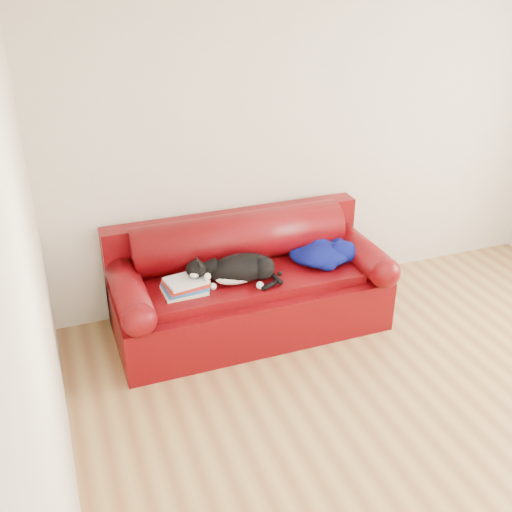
{
  "coord_description": "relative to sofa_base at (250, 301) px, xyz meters",
  "views": [
    {
      "loc": [
        -2.15,
        -2.31,
        2.71
      ],
      "look_at": [
        -0.78,
        1.35,
        0.71
      ],
      "focal_mm": 42.0,
      "sensor_mm": 36.0,
      "label": 1
    }
  ],
  "objects": [
    {
      "name": "book_stack",
      "position": [
        -0.54,
        -0.12,
        0.31
      ],
      "size": [
        0.32,
        0.26,
        0.1
      ],
      "rotation": [
        0.0,
        0.0,
        0.1
      ],
      "color": "beige",
      "rests_on": "sofa_base"
    },
    {
      "name": "cat",
      "position": [
        -0.11,
        -0.11,
        0.36
      ],
      "size": [
        0.68,
        0.43,
        0.26
      ],
      "rotation": [
        0.0,
        0.0,
        -0.36
      ],
      "color": "black",
      "rests_on": "sofa_base"
    },
    {
      "name": "blanket",
      "position": [
        0.62,
        -0.03,
        0.33
      ],
      "size": [
        0.58,
        0.46,
        0.16
      ],
      "rotation": [
        0.0,
        0.0,
        0.16
      ],
      "color": "#021142",
      "rests_on": "sofa_base"
    },
    {
      "name": "room_shell",
      "position": [
        0.9,
        -1.48,
        1.43
      ],
      "size": [
        4.52,
        4.02,
        2.61
      ],
      "color": "beige",
      "rests_on": "ground"
    },
    {
      "name": "sofa_back",
      "position": [
        0.0,
        0.24,
        0.3
      ],
      "size": [
        2.1,
        1.01,
        0.88
      ],
      "color": "#360203",
      "rests_on": "ground"
    },
    {
      "name": "sofa_base",
      "position": [
        0.0,
        0.0,
        0.0
      ],
      "size": [
        2.1,
        0.9,
        0.5
      ],
      "color": "#360203",
      "rests_on": "ground"
    },
    {
      "name": "ground",
      "position": [
        0.78,
        -1.49,
        -0.24
      ],
      "size": [
        4.5,
        4.5,
        0.0
      ],
      "primitive_type": "plane",
      "color": "brown",
      "rests_on": "ground"
    }
  ]
}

